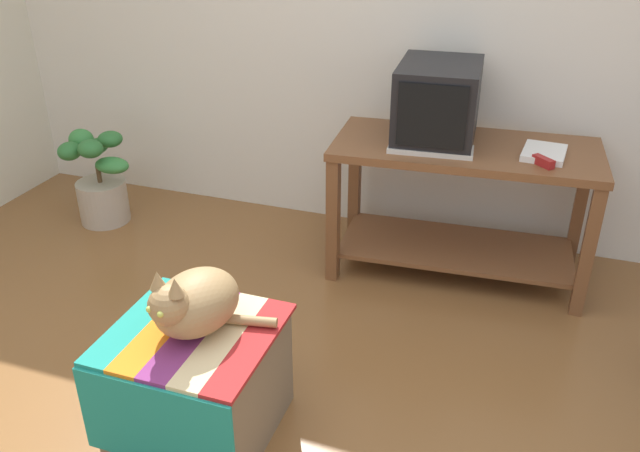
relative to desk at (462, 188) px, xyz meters
The scene contains 8 objects.
desk is the anchor object (origin of this frame).
tv_monitor 0.45m from the desk, 167.22° to the left, with size 0.42×0.53×0.38m.
keyboard 0.32m from the desk, 136.87° to the right, with size 0.40×0.15×0.02m, color beige.
book 0.44m from the desk, ahead, with size 0.19×0.24×0.03m, color white.
ottoman_with_blanket 1.66m from the desk, 116.24° to the right, with size 0.57×0.57×0.45m.
cat 1.62m from the desk, 116.11° to the right, with size 0.43×0.39×0.29m.
potted_plant 2.12m from the desk, behind, with size 0.40×0.38×0.57m.
stapler 0.46m from the desk, 22.23° to the right, with size 0.04×0.11×0.04m, color #A31E1E.
Camera 1 is at (0.83, -1.50, 1.85)m, focal length 37.07 mm.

